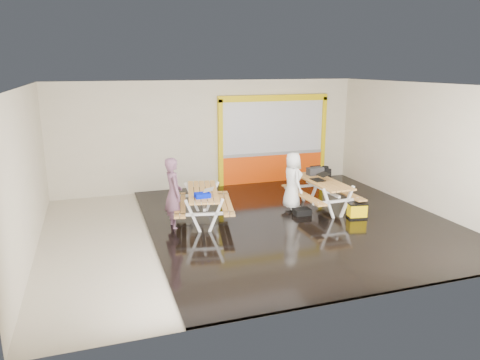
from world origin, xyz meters
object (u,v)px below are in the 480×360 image
object	(u,v)px
blue_pouch	(202,195)
fluke_bag	(357,211)
person_right	(293,181)
picnic_table_left	(203,198)
dark_case	(302,212)
picnic_table_right	(322,188)
person_left	(174,194)
laptop_left	(205,193)
laptop_right	(320,178)
backpack	(325,175)
toolbox	(315,171)

from	to	relation	value
blue_pouch	fluke_bag	size ratio (longest dim) A/B	0.70
person_right	picnic_table_left	bearing A→B (deg)	89.99
person_right	dark_case	xyz separation A→B (m)	(0.10, -0.43, -0.77)
picnic_table_right	person_left	bearing A→B (deg)	-178.34
picnic_table_right	laptop_left	distance (m)	3.45
picnic_table_left	person_right	distance (m)	2.54
laptop_right	person_left	bearing A→B (deg)	-177.36
person_left	backpack	bearing A→B (deg)	-84.28
fluke_bag	person_left	bearing A→B (deg)	169.13
laptop_left	backpack	bearing A→B (deg)	15.97
person_left	blue_pouch	distance (m)	0.74
picnic_table_left	blue_pouch	xyz separation A→B (m)	(-0.15, -0.56, 0.25)
picnic_table_left	person_left	world-z (taller)	person_left
laptop_left	dark_case	size ratio (longest dim) A/B	1.14
person_right	picnic_table_right	bearing A→B (deg)	-99.15
picnic_table_left	picnic_table_right	size ratio (longest dim) A/B	1.07
toolbox	backpack	world-z (taller)	toolbox
laptop_right	backpack	distance (m)	0.96
laptop_left	laptop_right	distance (m)	3.40
fluke_bag	backpack	bearing A→B (deg)	88.96
picnic_table_left	dark_case	xyz separation A→B (m)	(2.63, -0.38, -0.51)
picnic_table_right	dark_case	distance (m)	0.97
person_right	laptop_left	bearing A→B (deg)	98.19
picnic_table_left	fluke_bag	xyz separation A→B (m)	(3.88, -1.08, -0.40)
picnic_table_right	laptop_right	xyz separation A→B (m)	(-0.05, 0.07, 0.26)
person_left	laptop_left	world-z (taller)	person_left
person_right	fluke_bag	world-z (taller)	person_right
laptop_right	fluke_bag	bearing A→B (deg)	-63.32
laptop_left	picnic_table_right	bearing A→B (deg)	5.20
picnic_table_left	laptop_left	xyz separation A→B (m)	(-0.04, -0.37, 0.25)
person_left	toolbox	world-z (taller)	person_left
person_right	backpack	size ratio (longest dim) A/B	2.97
picnic_table_right	toolbox	world-z (taller)	toolbox
person_left	fluke_bag	size ratio (longest dim) A/B	3.45
toolbox	person_right	bearing A→B (deg)	-150.23
picnic_table_left	fluke_bag	distance (m)	4.04
laptop_right	blue_pouch	xyz separation A→B (m)	(-3.48, -0.57, -0.02)
picnic_table_right	backpack	size ratio (longest dim) A/B	4.20
laptop_right	dark_case	bearing A→B (deg)	-151.50
picnic_table_right	toolbox	xyz separation A→B (m)	(0.12, 0.68, 0.31)
picnic_table_left	backpack	size ratio (longest dim) A/B	4.51
backpack	fluke_bag	size ratio (longest dim) A/B	1.00
laptop_right	blue_pouch	size ratio (longest dim) A/B	1.29
laptop_left	fluke_bag	bearing A→B (deg)	-10.17
person_left	dark_case	world-z (taller)	person_left
blue_pouch	backpack	distance (m)	4.27
toolbox	backpack	distance (m)	0.47
picnic_table_right	blue_pouch	distance (m)	3.57
person_right	laptop_right	world-z (taller)	person_right
toolbox	dark_case	size ratio (longest dim) A/B	1.12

